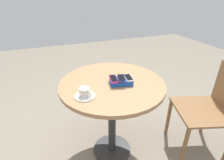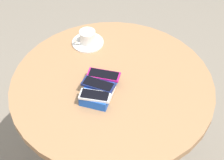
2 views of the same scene
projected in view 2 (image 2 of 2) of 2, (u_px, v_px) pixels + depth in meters
The scene contains 7 objects.
round_table at pixel (112, 105), 1.65m from camera, with size 0.85×0.85×0.78m.
phone_box at pixel (99, 90), 1.50m from camera, with size 0.20×0.15×0.04m.
phone_white at pixel (95, 96), 1.44m from camera, with size 0.07×0.12×0.01m.
phone_navy at pixel (98, 85), 1.48m from camera, with size 0.09×0.14×0.01m.
phone_magenta at pixel (104, 75), 1.52m from camera, with size 0.08×0.14×0.01m.
saucer at pixel (88, 42), 1.74m from camera, with size 0.15×0.15×0.01m, color silver.
coffee_cup at pixel (87, 37), 1.71m from camera, with size 0.08×0.09×0.06m.
Camera 2 is at (-1.08, -0.07, 1.90)m, focal length 60.00 mm.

